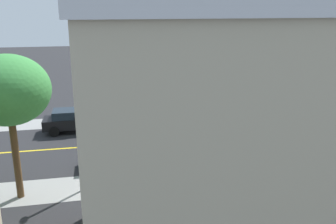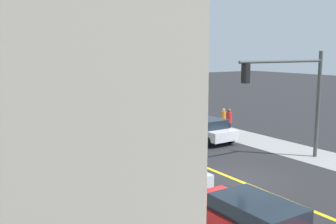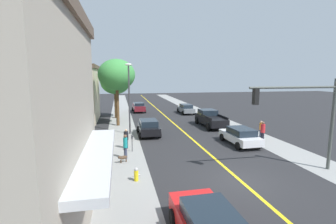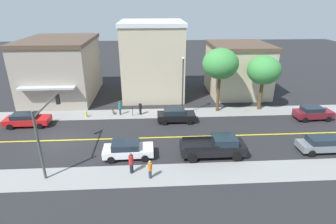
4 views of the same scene
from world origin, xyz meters
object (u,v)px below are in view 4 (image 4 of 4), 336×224
(traffic_light_mast, at_px, (46,123))
(small_dog, at_px, (113,111))
(red_sedan_left_curb, at_px, (27,119))
(grey_sedan_right_curb, at_px, (323,144))
(pedestrian_red_shirt, at_px, (131,163))
(street_tree_left_near, at_px, (264,70))
(black_pickup_truck, at_px, (215,146))
(maroon_sedan_left_curb, at_px, (313,113))
(street_tree_right_corner, at_px, (220,64))
(street_lamp, at_px, (183,81))
(pedestrian_teal_shirt, at_px, (120,107))
(parking_meter, at_px, (132,110))
(pedestrian_orange_shirt, at_px, (150,169))
(fire_hydrant, at_px, (86,114))
(black_sedan_left_curb, at_px, (176,115))
(pedestrian_black_shirt, at_px, (140,108))
(white_sedan_right_curb, at_px, (128,149))

(traffic_light_mast, bearing_deg, small_dog, -19.08)
(red_sedan_left_curb, bearing_deg, grey_sedan_right_curb, -14.66)
(pedestrian_red_shirt, bearing_deg, traffic_light_mast, 51.00)
(street_tree_left_near, bearing_deg, black_pickup_truck, -37.05)
(traffic_light_mast, distance_m, maroon_sedan_left_curb, 28.17)
(street_tree_right_corner, relative_size, pedestrian_red_shirt, 4.29)
(street_lamp, bearing_deg, black_pickup_truck, 11.39)
(street_lamp, relative_size, pedestrian_teal_shirt, 4.07)
(red_sedan_left_curb, bearing_deg, parking_meter, 9.24)
(pedestrian_orange_shirt, bearing_deg, maroon_sedan_left_curb, -132.35)
(street_lamp, relative_size, red_sedan_left_curb, 1.49)
(fire_hydrant, bearing_deg, maroon_sedan_left_curb, 85.12)
(fire_hydrant, distance_m, black_sedan_left_curb, 10.60)
(pedestrian_red_shirt, bearing_deg, pedestrian_teal_shirt, -15.70)
(pedestrian_teal_shirt, bearing_deg, maroon_sedan_left_curb, -57.86)
(traffic_light_mast, bearing_deg, black_pickup_truck, -87.57)
(pedestrian_orange_shirt, bearing_deg, street_tree_right_corner, -102.70)
(pedestrian_teal_shirt, bearing_deg, red_sedan_left_curb, 143.53)
(street_tree_right_corner, distance_m, parking_meter, 11.67)
(fire_hydrant, xyz_separation_m, pedestrian_black_shirt, (-0.35, 6.34, 0.45))
(pedestrian_teal_shirt, bearing_deg, small_dog, 114.98)
(red_sedan_left_curb, height_order, black_sedan_left_curb, black_sedan_left_curb)
(red_sedan_left_curb, height_order, pedestrian_orange_shirt, pedestrian_orange_shirt)
(street_tree_right_corner, xyz_separation_m, pedestrian_red_shirt, (12.63, -9.85, -4.96))
(street_tree_left_near, bearing_deg, traffic_light_mast, -62.73)
(street_tree_left_near, height_order, small_dog, street_tree_left_near)
(street_lamp, distance_m, small_dog, 9.20)
(fire_hydrant, bearing_deg, small_dog, 102.52)
(fire_hydrant, bearing_deg, black_sedan_left_curb, 79.42)
(maroon_sedan_left_curb, bearing_deg, pedestrian_teal_shirt, 171.21)
(red_sedan_left_curb, xyz_separation_m, black_pickup_truck, (7.38, 19.17, 0.16))
(parking_meter, distance_m, pedestrian_black_shirt, 1.01)
(white_sedan_right_curb, relative_size, black_pickup_truck, 0.78)
(street_lamp, bearing_deg, traffic_light_mast, -50.50)
(maroon_sedan_left_curb, bearing_deg, small_dog, 170.95)
(maroon_sedan_left_curb, bearing_deg, traffic_light_mast, -165.71)
(red_sedan_left_curb, height_order, small_dog, red_sedan_left_curb)
(street_lamp, xyz_separation_m, maroon_sedan_left_curb, (2.08, 14.93, -3.48))
(street_tree_right_corner, height_order, traffic_light_mast, street_tree_right_corner)
(white_sedan_right_curb, bearing_deg, black_pickup_truck, -3.35)
(fire_hydrant, distance_m, pedestrian_red_shirt, 13.09)
(street_tree_right_corner, relative_size, white_sedan_right_curb, 1.76)
(red_sedan_left_curb, bearing_deg, pedestrian_orange_shirt, -38.18)
(street_tree_right_corner, xyz_separation_m, street_lamp, (1.19, -4.54, -1.62))
(parking_meter, height_order, pedestrian_black_shirt, pedestrian_black_shirt)
(traffic_light_mast, height_order, black_pickup_truck, traffic_light_mast)
(street_tree_right_corner, xyz_separation_m, grey_sedan_right_curb, (10.33, 7.31, -5.14))
(pedestrian_teal_shirt, bearing_deg, grey_sedan_right_curb, -77.82)
(maroon_sedan_left_curb, xyz_separation_m, small_dog, (-2.93, -23.20, -0.46))
(pedestrian_black_shirt, xyz_separation_m, small_dog, (-0.33, -3.26, -0.49))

